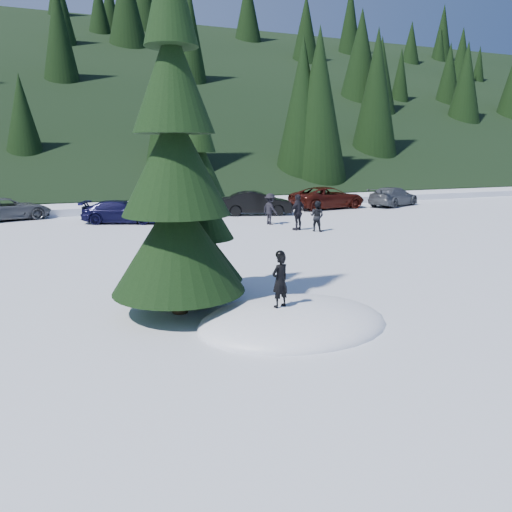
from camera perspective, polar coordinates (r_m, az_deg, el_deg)
name	(u,v)px	position (r m, az deg, el deg)	size (l,w,h in m)	color
ground	(293,324)	(11.58, 4.25, -7.76)	(200.00, 200.00, 0.00)	white
snow_mound	(293,324)	(11.58, 4.25, -7.76)	(4.48, 3.52, 0.96)	white
forest_hillside	(87,74)	(64.49, -18.79, 19.10)	(200.00, 60.00, 25.00)	black
spruce_tall	(176,176)	(11.86, -9.17, 9.01)	(3.20, 3.20, 8.60)	#301E10
spruce_short	(202,218)	(13.57, -6.25, 4.30)	(2.20, 2.20, 5.37)	#301E10
child_skier	(280,280)	(11.06, 2.76, -2.81)	(0.44, 0.29, 1.21)	black
adult_0	(317,216)	(24.55, 6.97, 4.55)	(0.73, 0.57, 1.49)	black
adult_1	(298,212)	(24.80, 4.82, 5.00)	(1.04, 0.43, 1.78)	black
adult_2	(270,209)	(26.63, 1.63, 5.39)	(1.07, 0.61, 1.65)	black
car_2	(8,209)	(31.58, -26.52, 4.83)	(2.11, 4.57, 1.27)	#4F5357
car_3	(121,212)	(28.15, -15.13, 4.90)	(1.71, 4.21, 1.22)	black
car_4	(161,202)	(32.88, -10.77, 6.10)	(1.47, 3.66, 1.25)	#9B9FA4
car_5	(257,203)	(30.62, 0.08, 6.06)	(1.51, 4.33, 1.43)	black
car_6	(328,198)	(34.36, 8.18, 6.62)	(2.43, 5.28, 1.47)	#370F0A
car_7	(393,196)	(36.86, 15.42, 6.58)	(1.88, 4.61, 1.34)	#4E5356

